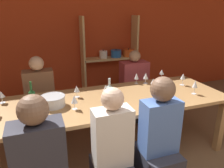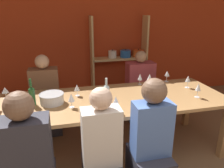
# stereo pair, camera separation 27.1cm
# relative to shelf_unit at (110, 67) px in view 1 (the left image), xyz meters

# --- Properties ---
(wall_back_red) EXTENTS (8.80, 0.06, 2.70)m
(wall_back_red) POSITION_rel_shelf_unit_xyz_m (-0.52, 0.20, 0.67)
(wall_back_red) COLOR #B23819
(wall_back_red) RESTS_ON ground_plane
(shelf_unit) EXTENTS (1.12, 0.30, 1.68)m
(shelf_unit) POSITION_rel_shelf_unit_xyz_m (0.00, 0.00, 0.00)
(shelf_unit) COLOR tan
(shelf_unit) RESTS_ON ground_plane
(dining_table) EXTENTS (2.79, 1.01, 0.77)m
(dining_table) POSITION_rel_shelf_unit_xyz_m (-0.56, -1.76, 0.02)
(dining_table) COLOR #AD7F4C
(dining_table) RESTS_ON ground_plane
(mixing_bowl) EXTENTS (0.28, 0.28, 0.12)m
(mixing_bowl) POSITION_rel_shelf_unit_xyz_m (-1.29, -1.73, 0.16)
(mixing_bowl) COLOR #B7BABC
(mixing_bowl) RESTS_ON dining_table
(wine_bottle_green) EXTENTS (0.07, 0.07, 0.33)m
(wine_bottle_green) POSITION_rel_shelf_unit_xyz_m (-0.69, -1.95, 0.23)
(wine_bottle_green) COLOR #B2C6C1
(wine_bottle_green) RESTS_ON dining_table
(wine_bottle_dark) EXTENTS (0.07, 0.07, 0.31)m
(wine_bottle_dark) POSITION_rel_shelf_unit_xyz_m (-1.50, -1.73, 0.21)
(wine_bottle_dark) COLOR #1E4C23
(wine_bottle_dark) RESTS_ON dining_table
(wine_glass_red_a) EXTENTS (0.08, 0.08, 0.15)m
(wine_glass_red_a) POSITION_rel_shelf_unit_xyz_m (-0.65, -1.68, 0.20)
(wine_glass_red_a) COLOR white
(wine_glass_red_a) RESTS_ON dining_table
(wine_glass_empty_a) EXTENTS (0.08, 0.08, 0.16)m
(wine_glass_empty_a) POSITION_rel_shelf_unit_xyz_m (0.37, -1.32, 0.21)
(wine_glass_empty_a) COLOR white
(wine_glass_empty_a) RESTS_ON dining_table
(wine_glass_red_b) EXTENTS (0.07, 0.07, 0.18)m
(wine_glass_red_b) POSITION_rel_shelf_unit_xyz_m (-0.63, -2.13, 0.22)
(wine_glass_red_b) COLOR white
(wine_glass_red_b) RESTS_ON dining_table
(wine_glass_red_c) EXTENTS (0.06, 0.06, 0.18)m
(wine_glass_red_c) POSITION_rel_shelf_unit_xyz_m (0.45, -1.97, 0.22)
(wine_glass_red_c) COLOR white
(wine_glass_red_c) RESTS_ON dining_table
(wine_glass_empty_b) EXTENTS (0.07, 0.07, 0.16)m
(wine_glass_empty_b) POSITION_rel_shelf_unit_xyz_m (-1.07, -1.90, 0.21)
(wine_glass_empty_b) COLOR white
(wine_glass_empty_b) RESTS_ON dining_table
(wine_glass_red_d) EXTENTS (0.07, 0.07, 0.17)m
(wine_glass_red_d) POSITION_rel_shelf_unit_xyz_m (0.52, -1.63, 0.22)
(wine_glass_red_d) COLOR white
(wine_glass_red_d) RESTS_ON dining_table
(wine_glass_red_e) EXTENTS (0.08, 0.08, 0.14)m
(wine_glass_red_e) POSITION_rel_shelf_unit_xyz_m (-1.83, -1.45, 0.20)
(wine_glass_red_e) COLOR white
(wine_glass_red_e) RESTS_ON dining_table
(wine_glass_red_f) EXTENTS (0.07, 0.07, 0.16)m
(wine_glass_red_f) POSITION_rel_shelf_unit_xyz_m (0.06, -1.39, 0.20)
(wine_glass_red_f) COLOR white
(wine_glass_red_f) RESTS_ON dining_table
(wine_glass_empty_d) EXTENTS (0.07, 0.07, 0.16)m
(wine_glass_empty_d) POSITION_rel_shelf_unit_xyz_m (-0.07, -1.35, 0.20)
(wine_glass_empty_d) COLOR white
(wine_glass_empty_d) RESTS_ON dining_table
(wine_glass_red_g) EXTENTS (0.07, 0.07, 0.16)m
(wine_glass_red_g) POSITION_rel_shelf_unit_xyz_m (0.03, -1.65, 0.20)
(wine_glass_red_g) COLOR white
(wine_glass_red_g) RESTS_ON dining_table
(wine_glass_empty_e) EXTENTS (0.07, 0.07, 0.15)m
(wine_glass_empty_e) POSITION_rel_shelf_unit_xyz_m (-0.98, -1.57, 0.20)
(wine_glass_empty_e) COLOR white
(wine_glass_empty_e) RESTS_ON dining_table
(cell_phone) EXTENTS (0.13, 0.17, 0.01)m
(cell_phone) POSITION_rel_shelf_unit_xyz_m (-1.47, -2.04, 0.10)
(cell_phone) COLOR silver
(cell_phone) RESTS_ON dining_table
(person_far_a) EXTENTS (0.41, 0.52, 1.19)m
(person_far_a) POSITION_rel_shelf_unit_xyz_m (-1.41, -0.96, -0.24)
(person_far_a) COLOR #2D2D38
(person_far_a) RESTS_ON ground_plane
(person_near_b) EXTENTS (0.34, 0.43, 1.21)m
(person_near_b) POSITION_rel_shelf_unit_xyz_m (-0.86, -2.51, -0.23)
(person_near_b) COLOR #2D2D38
(person_near_b) RESTS_ON ground_plane
(person_far_b) EXTENTS (0.45, 0.56, 1.17)m
(person_far_b) POSITION_rel_shelf_unit_xyz_m (0.11, -0.91, -0.26)
(person_far_b) COLOR #2D2D38
(person_far_b) RESTS_ON ground_plane
(person_near_c) EXTENTS (0.35, 0.44, 1.25)m
(person_near_c) POSITION_rel_shelf_unit_xyz_m (-0.39, -2.53, -0.20)
(person_near_c) COLOR #2D2D38
(person_near_c) RESTS_ON ground_plane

